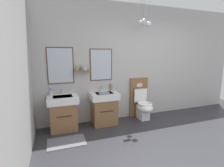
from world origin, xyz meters
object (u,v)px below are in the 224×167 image
Objects in this scene: vanity_sink_left at (63,112)px; vanity_sink_right at (104,107)px; toothbrush_cup at (51,92)px; folded_hand_towel at (104,93)px; soap_dispenser at (111,87)px; toilet at (142,103)px.

vanity_sink_left is 1.00× the size of vanity_sink_right.
toothbrush_cup is at bearing 144.74° from vanity_sink_left.
folded_hand_towel reaches higher than vanity_sink_right.
folded_hand_towel is (0.86, -0.14, 0.37)m from vanity_sink_left.
folded_hand_towel is (1.09, -0.31, -0.04)m from toothbrush_cup.
toothbrush_cup is 1.05× the size of soap_dispenser.
toilet reaches higher than toothbrush_cup.
toilet reaches higher than vanity_sink_right.
soap_dispenser is 0.43m from folded_hand_towel.
toilet reaches higher than soap_dispenser.
vanity_sink_left is at bearing 180.00° from vanity_sink_right.
vanity_sink_right is 1.22m from toothbrush_cup.
vanity_sink_right is at bearing -179.80° from toilet.
toothbrush_cup reaches higher than vanity_sink_right.
toilet is at bearing 0.20° from vanity_sink_right.
vanity_sink_right is 3.34× the size of folded_hand_towel.
vanity_sink_right is (0.90, 0.00, 0.00)m from vanity_sink_left.
toilet reaches higher than vanity_sink_left.
vanity_sink_left is at bearing 170.56° from folded_hand_towel.
soap_dispenser is (1.38, 0.01, 0.02)m from toothbrush_cup.
vanity_sink_right is 3.78× the size of soap_dispenser.
toothbrush_cup reaches higher than vanity_sink_left.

